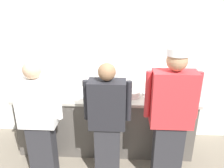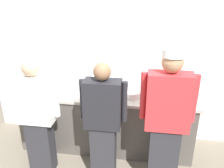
{
  "view_description": "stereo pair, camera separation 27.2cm",
  "coord_description": "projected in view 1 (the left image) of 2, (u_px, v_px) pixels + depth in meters",
  "views": [
    {
      "loc": [
        0.25,
        -2.59,
        2.24
      ],
      "look_at": [
        0.1,
        0.31,
        1.1
      ],
      "focal_mm": 35.08,
      "sensor_mm": 36.0,
      "label": 1
    },
    {
      "loc": [
        0.53,
        -2.56,
        2.24
      ],
      "look_at": [
        0.1,
        0.31,
        1.1
      ],
      "focal_mm": 35.08,
      "sensor_mm": 36.0,
      "label": 2
    }
  ],
  "objects": [
    {
      "name": "wall_back",
      "position": [
        107.0,
        57.0,
        3.48
      ],
      "size": [
        4.11,
        0.1,
        2.74
      ],
      "color": "silver",
      "rests_on": "ground"
    },
    {
      "name": "prep_counter",
      "position": [
        106.0,
        121.0,
        3.39
      ],
      "size": [
        2.62,
        0.65,
        0.92
      ],
      "color": "#56514C",
      "rests_on": "ground"
    },
    {
      "name": "chef_center",
      "position": [
        107.0,
        121.0,
        2.69
      ],
      "size": [
        0.58,
        0.24,
        1.57
      ],
      "color": "#2D2D33",
      "rests_on": "ground"
    },
    {
      "name": "plate_stack_rear",
      "position": [
        45.0,
        88.0,
        3.32
      ],
      "size": [
        0.25,
        0.25,
        0.1
      ],
      "color": "white",
      "rests_on": "prep_counter"
    },
    {
      "name": "chef_near_left",
      "position": [
        39.0,
        120.0,
        2.71
      ],
      "size": [
        0.59,
        0.24,
        1.59
      ],
      "color": "#2D2D33",
      "rests_on": "ground"
    },
    {
      "name": "deli_cup",
      "position": [
        180.0,
        96.0,
        3.06
      ],
      "size": [
        0.09,
        0.09,
        0.1
      ],
      "primitive_type": "cylinder",
      "color": "white",
      "rests_on": "prep_counter"
    },
    {
      "name": "mixing_bowl_steel",
      "position": [
        110.0,
        91.0,
        3.19
      ],
      "size": [
        0.32,
        0.32,
        0.12
      ],
      "primitive_type": "cylinder",
      "color": "#B7BABF",
      "rests_on": "prep_counter"
    },
    {
      "name": "plate_stack_front",
      "position": [
        132.0,
        94.0,
        3.15
      ],
      "size": [
        0.23,
        0.23,
        0.08
      ],
      "color": "white",
      "rests_on": "prep_counter"
    },
    {
      "name": "squeeze_bottle_primary",
      "position": [
        171.0,
        96.0,
        2.97
      ],
      "size": [
        0.05,
        0.05,
        0.18
      ],
      "color": "#56A333",
      "rests_on": "prep_counter"
    },
    {
      "name": "chef_far_right",
      "position": [
        171.0,
        117.0,
        2.56
      ],
      "size": [
        0.63,
        0.24,
        1.76
      ],
      "color": "#2D2D33",
      "rests_on": "ground"
    },
    {
      "name": "ground_plane",
      "position": [
        104.0,
        160.0,
        3.24
      ],
      "size": [
        9.0,
        9.0,
        0.0
      ],
      "primitive_type": "plane",
      "color": "slate"
    },
    {
      "name": "ramekin_yellow_sauce",
      "position": [
        161.0,
        97.0,
        3.1
      ],
      "size": [
        0.1,
        0.1,
        0.04
      ],
      "color": "white",
      "rests_on": "prep_counter"
    },
    {
      "name": "ramekin_green_sauce",
      "position": [
        169.0,
        90.0,
        3.31
      ],
      "size": [
        0.1,
        0.1,
        0.05
      ],
      "color": "white",
      "rests_on": "prep_counter"
    },
    {
      "name": "chefs_knife",
      "position": [
        165.0,
        97.0,
        3.11
      ],
      "size": [
        0.28,
        0.03,
        0.02
      ],
      "color": "#B7BABF",
      "rests_on": "prep_counter"
    },
    {
      "name": "sheet_tray",
      "position": [
        82.0,
        93.0,
        3.25
      ],
      "size": [
        0.45,
        0.33,
        0.02
      ],
      "primitive_type": "cube",
      "rotation": [
        0.0,
        0.0,
        -0.03
      ],
      "color": "#B7BABF",
      "rests_on": "prep_counter"
    },
    {
      "name": "ramekin_orange_sauce",
      "position": [
        145.0,
        94.0,
        3.19
      ],
      "size": [
        0.1,
        0.1,
        0.05
      ],
      "color": "white",
      "rests_on": "prep_counter"
    }
  ]
}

